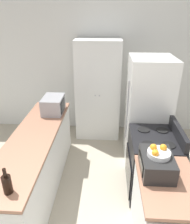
# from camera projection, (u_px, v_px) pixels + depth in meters

# --- Properties ---
(wall_back) EXTENTS (7.00, 0.06, 2.60)m
(wall_back) POSITION_uv_depth(u_px,v_px,m) (99.00, 71.00, 4.52)
(wall_back) COLOR silver
(wall_back) RESTS_ON ground_plane
(counter_left) EXTENTS (0.60, 2.41, 0.89)m
(counter_left) POSITION_uv_depth(u_px,v_px,m) (36.00, 164.00, 3.14)
(counter_left) COLOR silver
(counter_left) RESTS_ON ground_plane
(counter_right) EXTENTS (0.60, 0.86, 0.89)m
(counter_right) POSITION_uv_depth(u_px,v_px,m) (164.00, 215.00, 2.35)
(counter_right) COLOR silver
(counter_right) RESTS_ON ground_plane
(pantry_cabinet) EXTENTS (0.87, 0.58, 1.97)m
(pantry_cabinet) POSITION_uv_depth(u_px,v_px,m) (98.00, 90.00, 4.36)
(pantry_cabinet) COLOR silver
(pantry_cabinet) RESTS_ON ground_plane
(stove) EXTENTS (0.66, 0.78, 1.05)m
(stove) POSITION_uv_depth(u_px,v_px,m) (152.00, 164.00, 3.10)
(stove) COLOR black
(stove) RESTS_ON ground_plane
(refrigerator) EXTENTS (0.70, 0.77, 1.80)m
(refrigerator) POSITION_uv_depth(u_px,v_px,m) (147.00, 111.00, 3.65)
(refrigerator) COLOR white
(refrigerator) RESTS_ON ground_plane
(microwave) EXTENTS (0.33, 0.46, 0.26)m
(microwave) POSITION_uv_depth(u_px,v_px,m) (53.00, 105.00, 3.60)
(microwave) COLOR #939399
(microwave) RESTS_ON counter_left
(wine_bottle) EXTENTS (0.09, 0.09, 0.27)m
(wine_bottle) POSITION_uv_depth(u_px,v_px,m) (7.00, 184.00, 1.99)
(wine_bottle) COLOR black
(wine_bottle) RESTS_ON counter_left
(toaster_oven) EXTENTS (0.33, 0.44, 0.20)m
(toaster_oven) POSITION_uv_depth(u_px,v_px,m) (156.00, 164.00, 2.26)
(toaster_oven) COLOR black
(toaster_oven) RESTS_ON counter_right
(fruit_bowl) EXTENTS (0.23, 0.23, 0.10)m
(fruit_bowl) POSITION_uv_depth(u_px,v_px,m) (158.00, 152.00, 2.20)
(fruit_bowl) COLOR silver
(fruit_bowl) RESTS_ON toaster_oven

